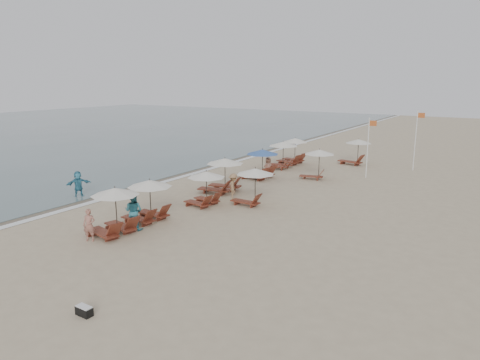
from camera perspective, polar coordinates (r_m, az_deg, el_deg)
The scene contains 21 objects.
ground at distance 20.64m, azimuth 0.16°, elevation -7.88°, with size 160.00×160.00×0.00m, color tan.
wet_sand_band at distance 35.57m, azimuth -8.44°, elevation 0.81°, with size 3.20×140.00×0.01m, color #6B5E4C.
foam_line at distance 34.76m, azimuth -6.80°, elevation 0.59°, with size 0.50×140.00×0.02m, color white.
lounger_station_0 at distance 21.95m, azimuth -15.93°, elevation -3.95°, with size 2.63×2.25×2.35m.
lounger_station_1 at distance 23.65m, azimuth -11.77°, elevation -2.57°, with size 2.59×2.29×2.24m.
lounger_station_2 at distance 26.16m, azimuth -4.62°, elevation -0.88°, with size 2.42×2.20×2.07m.
lounger_station_3 at distance 29.24m, azimuth -2.36°, elevation 0.55°, with size 2.86×2.42×2.28m.
lounger_station_4 at distance 33.37m, azimuth 2.47°, elevation 2.01°, with size 2.86×2.51×2.21m.
lounger_station_5 at distance 37.13m, azimuth 5.25°, elevation 3.30°, with size 2.65×2.41×2.27m.
lounger_station_6 at distance 39.43m, azimuth 6.68°, elevation 3.59°, with size 2.65×2.38×2.29m.
inland_station_0 at distance 26.01m, azimuth 1.50°, elevation -0.17°, with size 2.55×2.24×2.22m.
inland_station_1 at distance 33.45m, azimuth 9.77°, elevation 2.62°, with size 2.53×2.24×2.22m.
inland_station_2 at distance 39.96m, azimuth 14.42°, elevation 3.76°, with size 2.82×2.24×2.22m.
beachgoer_near at distance 21.62m, azimuth -18.70°, elevation -5.48°, with size 0.55×0.36×1.52m, color #9E6555.
beachgoer_mid_a at distance 22.57m, azimuth -13.43°, elevation -3.89°, with size 0.92×0.72×1.89m, color teal.
beachgoer_mid_b at distance 27.42m, azimuth -0.83°, elevation -0.86°, with size 1.06×0.61×1.65m, color #8D6B48.
beachgoer_far_b at distance 33.91m, azimuth 3.59°, elevation 1.65°, with size 0.75×0.49×1.53m, color #AE765E.
waterline_walker at distance 29.97m, azimuth -19.94°, elevation -0.47°, with size 1.52×0.48×1.64m, color teal.
duffel_bag at distance 15.42m, azimuth -19.28°, elevation -15.47°, with size 0.57×0.29×0.31m.
flag_pole_near at distance 34.68m, azimuth 16.06°, elevation 4.34°, with size 0.59×0.08×4.52m.
flag_pole_far at distance 38.70m, azimuth 21.56°, elevation 5.06°, with size 0.60×0.08×4.88m.
Camera 1 is at (10.21, -16.40, 7.26)m, focal length 33.41 mm.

